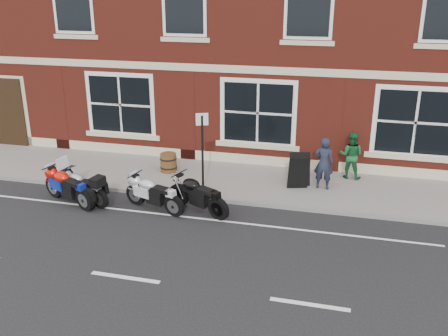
{
  "coord_description": "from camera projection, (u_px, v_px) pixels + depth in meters",
  "views": [
    {
      "loc": [
        4.4,
        -11.57,
        6.03
      ],
      "look_at": [
        1.06,
        1.6,
        1.0
      ],
      "focal_mm": 40.0,
      "sensor_mm": 36.0,
      "label": 1
    }
  ],
  "objects": [
    {
      "name": "kerb",
      "position": [
        188.0,
        197.0,
        14.9
      ],
      "size": [
        30.0,
        0.16,
        0.12
      ],
      "primitive_type": "cube",
      "color": "slate",
      "rests_on": "ground"
    },
    {
      "name": "pedestrian_left",
      "position": [
        324.0,
        163.0,
        15.08
      ],
      "size": [
        0.62,
        0.43,
        1.62
      ],
      "primitive_type": "imported",
      "rotation": [
        0.0,
        0.0,
        3.06
      ],
      "color": "#191F2E",
      "rests_on": "sidewalk"
    },
    {
      "name": "moto_sport_black",
      "position": [
        79.0,
        186.0,
        14.59
      ],
      "size": [
        1.56,
        1.2,
        0.84
      ],
      "rotation": [
        0.0,
        0.0,
        0.94
      ],
      "color": "black",
      "rests_on": "ground"
    },
    {
      "name": "sidewalk",
      "position": [
        203.0,
        178.0,
        16.33
      ],
      "size": [
        30.0,
        3.0,
        0.12
      ],
      "primitive_type": "cube",
      "color": "slate",
      "rests_on": "ground"
    },
    {
      "name": "moto_sport_red",
      "position": [
        68.0,
        185.0,
        14.43
      ],
      "size": [
        2.01,
        1.02,
        0.97
      ],
      "rotation": [
        0.0,
        0.0,
        1.14
      ],
      "color": "black",
      "rests_on": "ground"
    },
    {
      "name": "moto_touring_silver",
      "position": [
        82.0,
        185.0,
        14.5
      ],
      "size": [
        1.91,
        0.82,
        1.31
      ],
      "rotation": [
        0.0,
        0.0,
        1.22
      ],
      "color": "black",
      "rests_on": "ground"
    },
    {
      "name": "ground",
      "position": [
        172.0,
        219.0,
        13.63
      ],
      "size": [
        80.0,
        80.0,
        0.0
      ],
      "primitive_type": "plane",
      "color": "black",
      "rests_on": "ground"
    },
    {
      "name": "moto_naked_black",
      "position": [
        198.0,
        193.0,
        13.89
      ],
      "size": [
        1.99,
        1.07,
        0.97
      ],
      "rotation": [
        0.0,
        0.0,
        1.12
      ],
      "color": "black",
      "rests_on": "ground"
    },
    {
      "name": "pedestrian_right",
      "position": [
        351.0,
        155.0,
        15.94
      ],
      "size": [
        0.83,
        0.7,
        1.53
      ],
      "primitive_type": "imported",
      "rotation": [
        0.0,
        0.0,
        2.96
      ],
      "color": "#175228",
      "rests_on": "sidewalk"
    },
    {
      "name": "moto_sport_silver",
      "position": [
        154.0,
        192.0,
        14.01
      ],
      "size": [
        1.98,
        0.8,
        0.92
      ],
      "rotation": [
        0.0,
        0.0,
        1.23
      ],
      "color": "black",
      "rests_on": "ground"
    },
    {
      "name": "barrel_planter",
      "position": [
        168.0,
        163.0,
        16.62
      ],
      "size": [
        0.56,
        0.56,
        0.63
      ],
      "color": "#503415",
      "rests_on": "sidewalk"
    },
    {
      "name": "a_board_sign",
      "position": [
        299.0,
        171.0,
        15.25
      ],
      "size": [
        0.73,
        0.59,
        1.06
      ],
      "primitive_type": null,
      "rotation": [
        0.0,
        0.0,
        0.3
      ],
      "color": "black",
      "rests_on": "sidewalk"
    },
    {
      "name": "parking_sign",
      "position": [
        202.0,
        149.0,
        14.4
      ],
      "size": [
        0.34,
        0.15,
        2.49
      ],
      "rotation": [
        0.0,
        0.0,
        0.37
      ],
      "color": "black",
      "rests_on": "sidewalk"
    }
  ]
}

